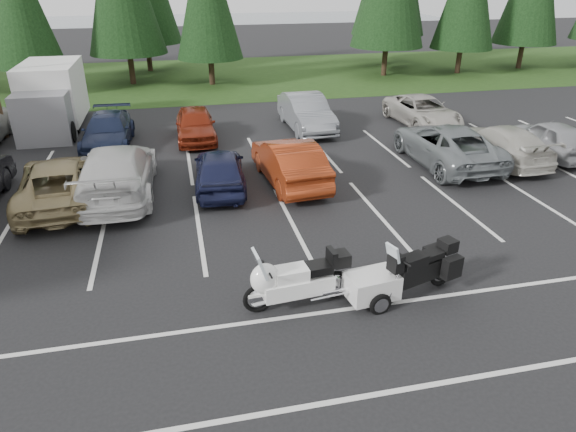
# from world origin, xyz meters

# --- Properties ---
(ground) EXTENTS (120.00, 120.00, 0.00)m
(ground) POSITION_xyz_m (0.00, 0.00, 0.00)
(ground) COLOR black
(ground) RESTS_ON ground
(grass_strip) EXTENTS (80.00, 16.00, 0.01)m
(grass_strip) POSITION_xyz_m (0.00, 24.00, 0.01)
(grass_strip) COLOR #1A3711
(grass_strip) RESTS_ON ground
(lake_water) EXTENTS (70.00, 50.00, 0.02)m
(lake_water) POSITION_xyz_m (4.00, 55.00, 0.00)
(lake_water) COLOR slate
(lake_water) RESTS_ON ground
(box_truck) EXTENTS (2.40, 5.60, 2.90)m
(box_truck) POSITION_xyz_m (-8.00, 12.50, 1.45)
(box_truck) COLOR silver
(box_truck) RESTS_ON ground
(stall_markings) EXTENTS (32.00, 16.00, 0.01)m
(stall_markings) POSITION_xyz_m (0.00, 2.00, 0.00)
(stall_markings) COLOR silver
(stall_markings) RESTS_ON ground
(car_near_2) EXTENTS (2.86, 5.40, 1.45)m
(car_near_2) POSITION_xyz_m (-6.29, 3.90, 0.72)
(car_near_2) COLOR #8D7C52
(car_near_2) RESTS_ON ground
(car_near_3) EXTENTS (2.47, 5.80, 1.67)m
(car_near_3) POSITION_xyz_m (-4.58, 4.18, 0.83)
(car_near_3) COLOR silver
(car_near_3) RESTS_ON ground
(car_near_4) EXTENTS (1.94, 4.20, 1.40)m
(car_near_4) POSITION_xyz_m (-1.27, 4.02, 0.70)
(car_near_4) COLOR #171A39
(car_near_4) RESTS_ON ground
(car_near_5) EXTENTS (1.99, 4.77, 1.53)m
(car_near_5) POSITION_xyz_m (1.12, 4.05, 0.77)
(car_near_5) COLOR #933012
(car_near_5) RESTS_ON ground
(car_near_6) EXTENTS (2.52, 5.46, 1.52)m
(car_near_6) POSITION_xyz_m (7.36, 4.63, 0.76)
(car_near_6) COLOR slate
(car_near_6) RESTS_ON ground
(car_near_7) EXTENTS (2.13, 4.86, 1.39)m
(car_near_7) POSITION_xyz_m (9.54, 4.46, 0.69)
(car_near_7) COLOR #BCB8AC
(car_near_7) RESTS_ON ground
(car_near_8) EXTENTS (1.79, 4.19, 1.41)m
(car_near_8) POSITION_xyz_m (11.90, 4.62, 0.71)
(car_near_8) COLOR #999A9D
(car_near_8) RESTS_ON ground
(car_far_1) EXTENTS (2.04, 4.70, 1.35)m
(car_far_1) POSITION_xyz_m (-5.35, 9.55, 0.67)
(car_far_1) COLOR #171F3B
(car_far_1) RESTS_ON ground
(car_far_2) EXTENTS (1.67, 4.09, 1.39)m
(car_far_2) POSITION_xyz_m (-1.74, 9.77, 0.69)
(car_far_2) COLOR maroon
(car_far_2) RESTS_ON ground
(car_far_3) EXTENTS (1.81, 4.84, 1.58)m
(car_far_3) POSITION_xyz_m (3.35, 10.33, 0.79)
(car_far_3) COLOR slate
(car_far_3) RESTS_ON ground
(car_far_4) EXTENTS (2.49, 4.90, 1.33)m
(car_far_4) POSITION_xyz_m (8.92, 9.84, 0.66)
(car_far_4) COLOR #B5B0A6
(car_far_4) RESTS_ON ground
(touring_motorcycle) EXTENTS (2.80, 1.09, 1.51)m
(touring_motorcycle) POSITION_xyz_m (-0.30, -3.07, 0.76)
(touring_motorcycle) COLOR white
(touring_motorcycle) RESTS_ON ground
(cargo_trailer) EXTENTS (1.72, 1.12, 0.75)m
(cargo_trailer) POSITION_xyz_m (1.32, -3.36, 0.37)
(cargo_trailer) COLOR silver
(cargo_trailer) RESTS_ON ground
(adventure_motorcycle) EXTENTS (2.72, 1.63, 1.56)m
(adventure_motorcycle) POSITION_xyz_m (2.41, -3.31, 0.78)
(adventure_motorcycle) COLOR black
(adventure_motorcycle) RESTS_ON ground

